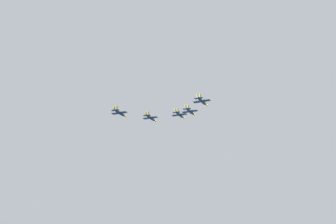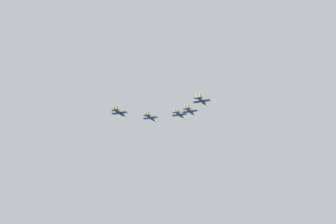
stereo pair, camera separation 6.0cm
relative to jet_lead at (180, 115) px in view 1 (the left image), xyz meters
The scene contains 5 objects.
jet_lead is the anchor object (origin of this frame).
jet_left_wingman 20.56m from the jet_lead, 127.18° to the right, with size 9.33×15.27×3.21m.
jet_right_wingman 20.44m from the jet_lead, 46.45° to the right, with size 9.60×15.71×3.30m.
jet_left_outer 40.21m from the jet_lead, 127.18° to the right, with size 9.79×15.98×3.36m.
jet_right_outer 40.25m from the jet_lead, 46.45° to the right, with size 9.70×15.93×3.35m.
Camera 1 is at (110.46, -228.51, 28.00)m, focal length 49.01 mm.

